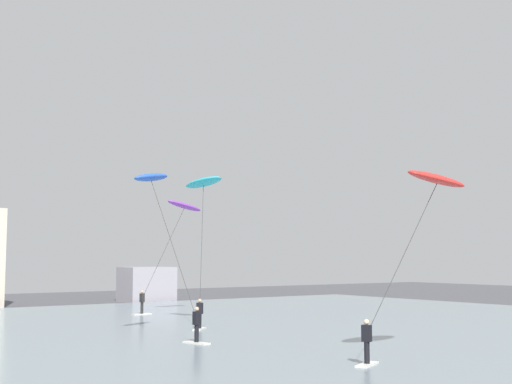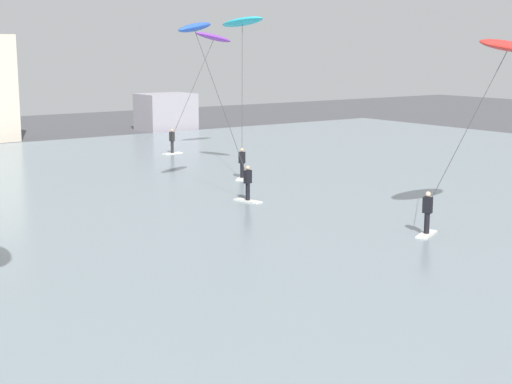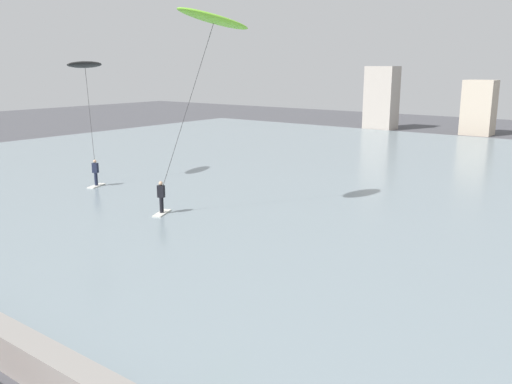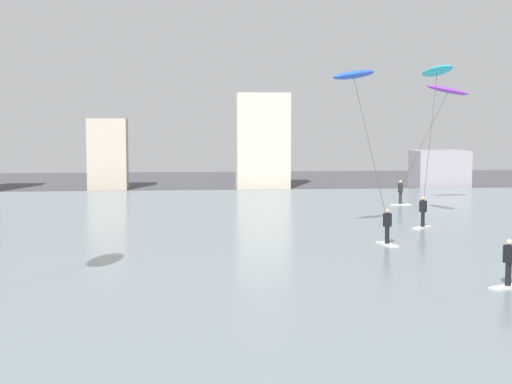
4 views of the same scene
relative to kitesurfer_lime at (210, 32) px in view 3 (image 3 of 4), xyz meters
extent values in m
cube|color=gray|center=(7.99, 13.55, -8.72)|extent=(84.00, 52.00, 0.10)
cube|color=#A89E93|center=(-10.19, 40.93, -5.11)|extent=(3.44, 2.64, 7.31)
cube|color=#B7A893|center=(0.55, 42.20, -5.83)|extent=(3.18, 2.60, 5.87)
cube|color=silver|center=(-2.21, -1.36, -8.64)|extent=(0.97, 1.46, 0.06)
cylinder|color=black|center=(-2.21, -1.36, -8.22)|extent=(0.20, 0.20, 0.78)
cube|color=black|center=(-2.21, -1.36, -7.53)|extent=(0.40, 0.34, 0.60)
sphere|color=tan|center=(-2.21, -1.36, -7.12)|extent=(0.20, 0.20, 0.20)
cylinder|color=#333333|center=(-1.03, -0.63, -3.58)|extent=(2.41, 1.49, 8.01)
ellipsoid|color=#7AD133|center=(0.16, 0.10, 0.58)|extent=(2.13, 4.04, 1.06)
cube|color=silver|center=(-10.12, 0.57, -8.64)|extent=(0.91, 1.46, 0.06)
cylinder|color=#191E33|center=(-10.12, 0.57, -8.22)|extent=(0.20, 0.20, 0.78)
cube|color=#191E33|center=(-10.12, 0.57, -7.53)|extent=(0.40, 0.33, 0.60)
sphere|color=tan|center=(-10.12, 0.57, -7.12)|extent=(0.20, 0.20, 0.20)
cylinder|color=#333333|center=(-10.88, 1.00, -4.57)|extent=(1.57, 0.89, 6.03)
ellipsoid|color=black|center=(-11.65, 1.43, -1.41)|extent=(1.90, 3.27, 0.58)
camera|label=1|loc=(-0.34, -16.03, -4.80)|focal=48.33mm
camera|label=2|loc=(-3.71, -16.65, -1.81)|focal=53.90mm
camera|label=3|loc=(17.32, -19.09, -1.55)|focal=37.96mm
camera|label=4|loc=(6.85, -22.55, -3.00)|focal=54.17mm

